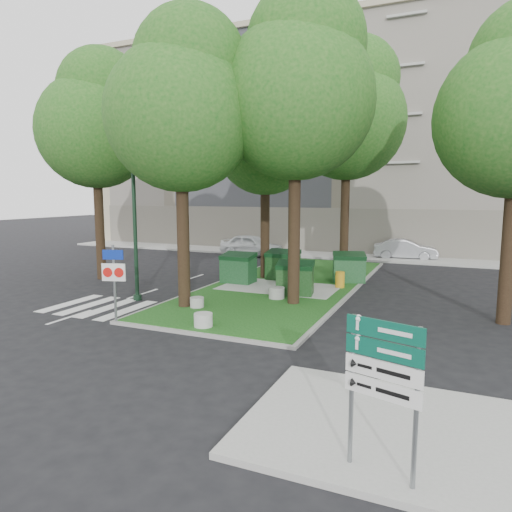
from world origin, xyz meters
The scene contains 25 objects.
ground centered at (0.00, 0.00, 0.00)m, with size 120.00×120.00×0.00m, color black.
median_island centered at (0.50, 8.00, 0.06)m, with size 6.00×16.00×0.12m, color #164413.
median_kerb centered at (0.50, 8.00, 0.05)m, with size 6.30×16.30×0.10m, color gray.
sidewalk_corner centered at (6.50, -3.50, 0.06)m, with size 5.00×4.00×0.12m, color #999993.
building_sidewalk centered at (0.00, 18.50, 0.06)m, with size 42.00×3.00×0.12m, color #999993.
zebra_crossing centered at (-3.75, 1.50, 0.01)m, with size 5.00×3.00×0.01m, color silver.
apartment_building centered at (0.00, 26.00, 8.00)m, with size 41.00×12.00×16.00m, color tan.
tree_median_near_left centered at (-1.41, 2.56, 7.32)m, with size 5.20×5.20×10.53m.
tree_median_near_right centered at (2.09, 4.56, 7.99)m, with size 5.60×5.60×11.46m.
tree_median_mid centered at (-0.91, 9.06, 6.98)m, with size 4.80×4.80×9.99m.
tree_median_far centered at (2.29, 12.06, 8.32)m, with size 5.80×5.80×11.93m.
tree_street_left centered at (-8.41, 6.06, 7.65)m, with size 5.40×5.40×11.00m.
dumpster_a centered at (-1.62, 7.29, 0.79)m, with size 1.51×1.07×1.39m.
dumpster_b centered at (-0.02, 8.86, 0.80)m, with size 1.54×1.09×1.42m.
dumpster_c centered at (1.58, 5.96, 0.78)m, with size 1.64×1.28×1.37m.
dumpster_d centered at (3.00, 9.56, 0.78)m, with size 1.72×1.43×1.38m.
bollard_left centered at (-0.99, 2.53, 0.30)m, with size 0.50×0.50×0.36m, color #A0A09B.
bollard_right centered at (0.44, 0.50, 0.33)m, with size 0.58×0.58×0.41m, color #AEAFA9.
bollard_mid centered at (1.15, 4.97, 0.34)m, with size 0.61×0.61×0.44m, color gray.
litter_bin centered at (2.94, 8.03, 0.47)m, with size 0.40×0.40×0.70m, color #C38B16.
street_lamp centered at (-3.99, 2.98, 3.77)m, with size 0.48×0.48×5.99m.
traffic_sign_pole centered at (-2.50, -0.03, 1.65)m, with size 0.75×0.27×2.57m.
directional_sign centered at (6.56, -5.00, 1.65)m, with size 1.11×0.37×2.31m.
car_white centered at (-5.11, 16.62, 0.74)m, with size 1.74×4.32×1.47m, color white.
car_silver centered at (4.61, 19.06, 0.65)m, with size 1.37×3.92×1.29m, color #A8AAB0.
Camera 1 is at (7.35, -11.36, 4.17)m, focal length 32.00 mm.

